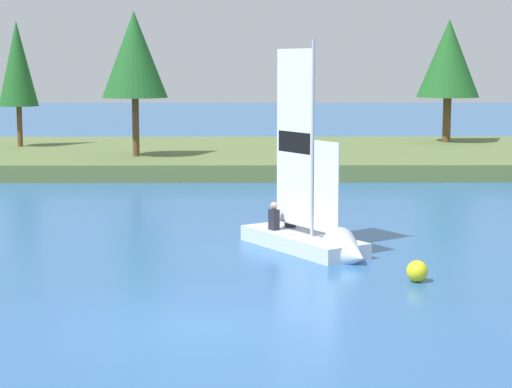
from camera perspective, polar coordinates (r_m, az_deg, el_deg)
The scene contains 7 objects.
ground_plane at distance 17.33m, azimuth -3.90°, elevation -8.43°, with size 200.00×200.00×0.00m, color #2D609E.
shore_bank at distance 45.46m, azimuth -1.76°, elevation 2.41°, with size 80.00×15.09×0.73m, color #5B703D.
shoreline_tree_left at distance 48.02m, azimuth -14.78°, elevation 7.91°, with size 2.00×2.00×6.38m.
shoreline_tree_midleft at distance 41.85m, azimuth -7.66°, elevation 8.66°, with size 2.99×2.99×6.58m.
shoreline_tree_centre at distance 50.15m, azimuth 12.02°, elevation 8.31°, with size 3.34×3.34×6.58m.
sailboat at distance 23.82m, azimuth 3.97°, elevation -2.77°, with size 3.58×4.57×6.00m.
channel_buoy at distance 21.11m, azimuth 10.10°, elevation -4.80°, with size 0.50×0.50×0.50m, color yellow.
Camera 1 is at (1.03, -16.57, 4.95)m, focal length 63.60 mm.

